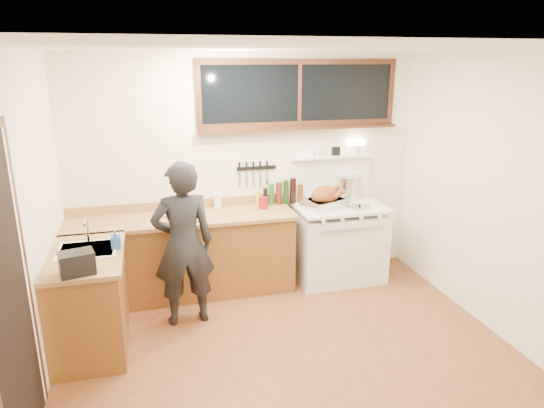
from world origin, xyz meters
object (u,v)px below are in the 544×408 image
object	(u,v)px
cutting_board	(178,214)
roast_turkey	(325,199)
man	(183,244)
vintage_stove	(338,240)

from	to	relation	value
cutting_board	roast_turkey	size ratio (longest dim) A/B	0.92
man	cutting_board	bearing A→B (deg)	90.40
cutting_board	roast_turkey	distance (m)	1.65
man	vintage_stove	bearing A→B (deg)	17.22
vintage_stove	roast_turkey	bearing A→B (deg)	-170.74
man	roast_turkey	size ratio (longest dim) A/B	3.11
vintage_stove	man	size ratio (longest dim) A/B	0.98
vintage_stove	cutting_board	distance (m)	1.90
roast_turkey	cutting_board	bearing A→B (deg)	179.63
man	roast_turkey	world-z (taller)	man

